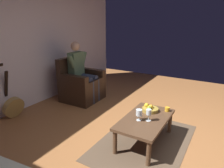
# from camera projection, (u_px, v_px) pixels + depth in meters

# --- Properties ---
(ground_plane) EXTENTS (7.35, 7.35, 0.00)m
(ground_plane) POSITION_uv_depth(u_px,v_px,m) (181.00, 149.00, 2.88)
(ground_plane) COLOR #9C6236
(wall_back) EXTENTS (5.92, 0.06, 2.75)m
(wall_back) POSITION_uv_depth(u_px,v_px,m) (22.00, 38.00, 3.95)
(wall_back) COLOR white
(wall_back) RESTS_ON ground
(rug) EXTENTS (1.73, 1.18, 0.01)m
(rug) POSITION_uv_depth(u_px,v_px,m) (144.00, 141.00, 3.06)
(rug) COLOR brown
(rug) RESTS_ON ground
(armchair) EXTENTS (0.79, 0.75, 0.94)m
(armchair) POSITION_uv_depth(u_px,v_px,m) (81.00, 85.00, 4.58)
(armchair) COLOR black
(armchair) RESTS_ON ground
(person_seated) EXTENTS (0.61, 0.62, 1.28)m
(person_seated) POSITION_uv_depth(u_px,v_px,m) (81.00, 70.00, 4.46)
(person_seated) COLOR #506A4D
(person_seated) RESTS_ON ground
(coffee_table) EXTENTS (1.02, 0.58, 0.38)m
(coffee_table) POSITION_uv_depth(u_px,v_px,m) (145.00, 122.00, 2.96)
(coffee_table) COLOR #523725
(coffee_table) RESTS_ON ground
(guitar) EXTENTS (0.39, 0.33, 1.00)m
(guitar) POSITION_uv_depth(u_px,v_px,m) (13.00, 105.00, 3.77)
(guitar) COLOR #AD8846
(guitar) RESTS_ON ground
(wine_glass_near) EXTENTS (0.07, 0.07, 0.17)m
(wine_glass_near) POSITION_uv_depth(u_px,v_px,m) (149.00, 113.00, 2.83)
(wine_glass_near) COLOR silver
(wine_glass_near) RESTS_ON coffee_table
(wine_glass_far) EXTENTS (0.09, 0.09, 0.16)m
(wine_glass_far) POSITION_uv_depth(u_px,v_px,m) (139.00, 113.00, 2.85)
(wine_glass_far) COLOR silver
(wine_glass_far) RESTS_ON coffee_table
(fruit_bowl) EXTENTS (0.25, 0.25, 0.11)m
(fruit_bowl) POSITION_uv_depth(u_px,v_px,m) (150.00, 109.00, 3.16)
(fruit_bowl) COLOR olive
(fruit_bowl) RESTS_ON coffee_table
(candle_jar) EXTENTS (0.07, 0.07, 0.06)m
(candle_jar) POSITION_uv_depth(u_px,v_px,m) (167.00, 109.00, 3.16)
(candle_jar) COLOR gold
(candle_jar) RESTS_ON coffee_table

